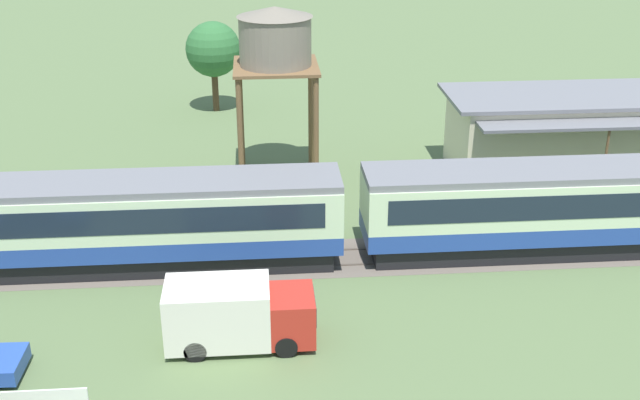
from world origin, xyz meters
The scene contains 6 objects.
passenger_train centered at (-14.49, -0.56, 2.19)m, with size 80.78×3.10×3.95m.
railway_track centered at (-22.11, -0.56, 0.01)m, with size 143.12×3.60×0.04m.
station_building centered at (-1.33, 8.74, 2.24)m, with size 14.41×6.96×4.41m.
water_tower centered at (-17.63, 9.14, 7.43)m, with size 4.36×4.36×9.20m.
delivery_truck_red centered at (-19.63, -6.83, 1.23)m, with size 5.32×2.19×2.41m.
yard_tree_0 centered at (-21.45, 21.58, 4.20)m, with size 3.66×3.66×6.06m.
Camera 1 is at (-18.65, -31.50, 16.45)m, focal length 45.00 mm.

